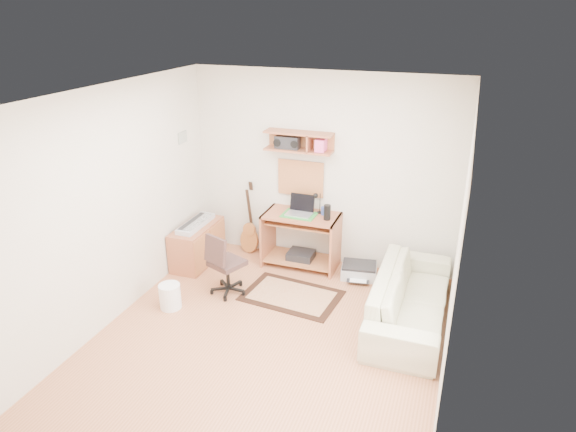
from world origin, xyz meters
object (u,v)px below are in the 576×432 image
(task_chair, at_px, (227,263))
(cabinet, at_px, (197,244))
(printer, at_px, (359,271))
(desk, at_px, (301,240))
(sofa, at_px, (411,290))

(task_chair, bearing_deg, cabinet, 163.37)
(cabinet, xyz_separation_m, printer, (2.21, 0.35, -0.19))
(cabinet, bearing_deg, printer, 8.92)
(desk, height_order, sofa, sofa)
(cabinet, distance_m, sofa, 3.00)
(cabinet, height_order, printer, cabinet)
(task_chair, distance_m, cabinet, 0.97)
(desk, distance_m, printer, 0.88)
(desk, height_order, cabinet, desk)
(cabinet, relative_size, sofa, 0.46)
(desk, xyz_separation_m, cabinet, (-1.38, -0.40, -0.10))
(cabinet, bearing_deg, desk, 16.33)
(desk, relative_size, sofa, 0.51)
(desk, distance_m, cabinet, 1.44)
(desk, bearing_deg, cabinet, -163.67)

